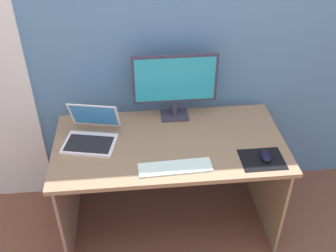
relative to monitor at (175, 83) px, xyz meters
name	(u,v)px	position (x,y,z in m)	size (l,w,h in m)	color
ground_plane	(169,221)	(-0.06, -0.27, -0.97)	(8.00, 8.00, 0.00)	brown
wall_back	(162,31)	(-0.06, 0.16, 0.28)	(6.00, 0.04, 2.50)	#537EA8
desk	(169,160)	(-0.06, -0.27, -0.40)	(1.40, 0.72, 0.71)	#947151
monitor	(175,83)	(0.00, 0.00, 0.00)	(0.54, 0.14, 0.45)	#383447
laptop	(91,134)	(-0.53, -0.21, -0.21)	(0.36, 0.36, 0.21)	white
keyboard_external	(175,167)	(-0.05, -0.51, -0.25)	(0.41, 0.11, 0.01)	white
mousepad	(262,159)	(0.45, -0.49, -0.25)	(0.25, 0.20, 0.00)	black
mouse	(266,156)	(0.47, -0.49, -0.23)	(0.06, 0.10, 0.04)	black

